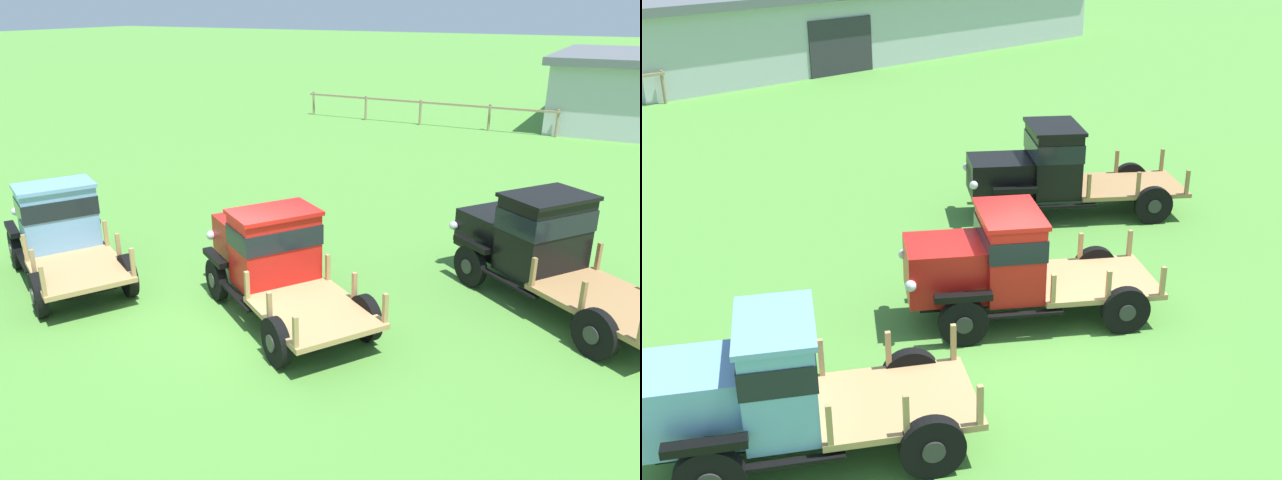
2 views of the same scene
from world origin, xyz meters
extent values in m
plane|color=#518E38|center=(0.00, 0.00, 0.00)|extent=(240.00, 240.00, 0.00)
cylinder|color=#997F60|center=(2.58, 21.25, 0.63)|extent=(0.12, 0.12, 1.26)
cylinder|color=#997F60|center=(-0.54, 21.37, 0.63)|extent=(0.12, 0.12, 1.26)
cylinder|color=#997F60|center=(-3.95, 21.20, 0.63)|extent=(0.12, 0.12, 1.26)
cylinder|color=#997F60|center=(-6.92, 21.17, 0.63)|extent=(0.12, 0.12, 1.26)
cylinder|color=#997F60|center=(-10.14, 21.38, 0.63)|extent=(0.12, 0.12, 1.26)
cube|color=#997F60|center=(-3.78, 21.20, 1.14)|extent=(12.93, 0.08, 0.10)
cylinder|color=black|center=(-6.00, -0.44, 0.45)|extent=(0.88, 0.61, 0.90)
cylinder|color=#2D2D2D|center=(-6.05, -0.54, 0.45)|extent=(0.29, 0.18, 0.32)
cylinder|color=black|center=(-5.15, 1.09, 0.45)|extent=(0.88, 0.61, 0.90)
cylinder|color=#2D2D2D|center=(-5.09, 1.18, 0.45)|extent=(0.29, 0.18, 0.32)
cylinder|color=black|center=(-3.52, -1.82, 0.45)|extent=(0.88, 0.61, 0.90)
cylinder|color=#2D2D2D|center=(-3.58, -1.92, 0.45)|extent=(0.29, 0.18, 0.32)
cylinder|color=black|center=(-2.67, -0.29, 0.45)|extent=(0.88, 0.61, 0.90)
cylinder|color=#2D2D2D|center=(-2.62, -0.19, 0.45)|extent=(0.29, 0.18, 0.32)
cube|color=black|center=(-4.38, -0.34, 0.53)|extent=(4.05, 2.83, 0.12)
cube|color=#70A3D1|center=(-5.75, 0.42, 1.08)|extent=(1.76, 1.72, 0.98)
cube|color=silver|center=(-6.30, 0.73, 1.03)|extent=(0.52, 0.87, 0.73)
sphere|color=silver|center=(-6.63, 0.16, 1.11)|extent=(0.20, 0.20, 0.20)
sphere|color=silver|center=(-5.99, 1.30, 1.11)|extent=(0.20, 0.20, 0.20)
cube|color=black|center=(-6.00, -0.44, 0.95)|extent=(1.00, 0.68, 0.12)
cube|color=black|center=(-5.15, 1.09, 0.95)|extent=(1.00, 0.68, 0.12)
cube|color=#70A3D1|center=(-4.75, -0.13, 1.31)|extent=(1.57, 1.80, 1.44)
cube|color=black|center=(-4.75, -0.13, 1.64)|extent=(1.62, 1.85, 0.40)
cube|color=#70A3D1|center=(-4.75, -0.13, 2.07)|extent=(1.69, 1.91, 0.08)
cube|color=black|center=(-5.09, -0.93, 0.51)|extent=(1.22, 0.77, 0.05)
cube|color=black|center=(-4.25, 0.57, 0.51)|extent=(1.22, 0.77, 0.05)
cube|color=tan|center=(-3.39, -0.89, 0.64)|extent=(2.76, 2.59, 0.10)
cube|color=tan|center=(-4.65, -1.14, 0.99)|extent=(0.11, 0.11, 0.59)
cube|color=tan|center=(-3.84, 0.31, 0.99)|extent=(0.11, 0.11, 0.59)
cube|color=tan|center=(-3.79, -1.62, 0.99)|extent=(0.11, 0.11, 0.59)
cube|color=tan|center=(-2.98, -0.17, 0.99)|extent=(0.11, 0.11, 0.59)
cube|color=tan|center=(-2.93, -2.10, 0.99)|extent=(0.11, 0.11, 0.59)
cube|color=tan|center=(-2.12, -0.65, 0.99)|extent=(0.11, 0.11, 0.59)
cylinder|color=black|center=(-0.94, 0.45, 0.43)|extent=(0.83, 0.63, 0.87)
cylinder|color=#2D2D2D|center=(-1.00, 0.36, 0.43)|extent=(0.27, 0.19, 0.30)
cylinder|color=black|center=(0.04, 1.95, 0.43)|extent=(0.83, 0.63, 0.87)
cylinder|color=#2D2D2D|center=(0.10, 2.05, 0.43)|extent=(0.27, 0.19, 0.30)
cylinder|color=black|center=(1.49, -1.13, 0.43)|extent=(0.83, 0.63, 0.87)
cylinder|color=#2D2D2D|center=(1.43, -1.22, 0.43)|extent=(0.27, 0.19, 0.30)
cylinder|color=black|center=(2.47, 0.38, 0.43)|extent=(0.83, 0.63, 0.87)
cylinder|color=#2D2D2D|center=(2.53, 0.47, 0.43)|extent=(0.27, 0.19, 0.30)
cube|color=black|center=(0.72, 0.45, 0.51)|extent=(4.05, 3.11, 0.12)
cube|color=red|center=(-0.62, 1.31, 1.06)|extent=(1.83, 1.80, 0.97)
cube|color=silver|center=(-1.17, 1.67, 1.01)|extent=(0.59, 0.86, 0.73)
sphere|color=silver|center=(-1.54, 1.11, 1.09)|extent=(0.20, 0.20, 0.20)
sphere|color=silver|center=(-0.81, 2.24, 1.09)|extent=(0.20, 0.20, 0.20)
cube|color=black|center=(-0.94, 0.45, 0.92)|extent=(0.94, 0.71, 0.12)
cube|color=black|center=(0.04, 1.95, 0.92)|extent=(0.94, 0.71, 0.12)
cube|color=red|center=(0.37, 0.67, 1.28)|extent=(1.69, 1.86, 1.42)
cube|color=black|center=(0.37, 0.67, 1.60)|extent=(1.74, 1.91, 0.40)
cube|color=red|center=(0.37, 0.67, 2.03)|extent=(1.81, 1.97, 0.08)
cube|color=black|center=(-0.03, -0.12, 0.49)|extent=(1.24, 0.87, 0.05)
cube|color=black|center=(0.93, 1.36, 0.49)|extent=(1.24, 0.87, 0.05)
cube|color=tan|center=(1.70, -0.19, 0.62)|extent=(2.82, 2.70, 0.10)
cube|color=tan|center=(0.41, -0.37, 0.94)|extent=(0.11, 0.11, 0.53)
cube|color=tan|center=(1.34, 1.06, 0.94)|extent=(0.11, 0.11, 0.53)
cube|color=tan|center=(1.24, -0.91, 0.94)|extent=(0.11, 0.11, 0.53)
cube|color=tan|center=(2.17, 0.52, 0.94)|extent=(0.11, 0.11, 0.53)
cube|color=tan|center=(2.07, -1.45, 0.94)|extent=(0.11, 0.11, 0.53)
cube|color=tan|center=(3.00, -0.02, 0.94)|extent=(0.11, 0.11, 0.53)
cylinder|color=black|center=(3.49, 3.59, 0.45)|extent=(0.84, 0.66, 0.91)
cylinder|color=#2D2D2D|center=(3.44, 3.51, 0.45)|extent=(0.28, 0.21, 0.32)
cylinder|color=black|center=(4.56, 5.10, 0.45)|extent=(0.84, 0.66, 0.91)
cylinder|color=#2D2D2D|center=(4.62, 5.18, 0.45)|extent=(0.28, 0.21, 0.32)
cylinder|color=black|center=(6.20, 1.67, 0.45)|extent=(0.84, 0.66, 0.91)
cylinder|color=#2D2D2D|center=(6.14, 1.59, 0.45)|extent=(0.28, 0.21, 0.32)
cube|color=black|center=(5.37, 3.39, 0.54)|extent=(4.49, 3.59, 0.12)
cube|color=black|center=(3.85, 4.47, 1.02)|extent=(1.95, 1.91, 0.85)
cube|color=silver|center=(3.27, 4.88, 0.98)|extent=(0.64, 0.86, 0.64)
sphere|color=silver|center=(2.86, 4.32, 1.04)|extent=(0.20, 0.20, 0.20)
sphere|color=silver|center=(3.66, 5.45, 1.04)|extent=(0.20, 0.20, 0.20)
cube|color=black|center=(3.49, 3.59, 0.96)|extent=(0.97, 0.77, 0.12)
cube|color=black|center=(4.56, 5.10, 0.96)|extent=(0.97, 0.77, 0.12)
cube|color=black|center=(4.89, 3.73, 1.37)|extent=(1.83, 1.95, 1.54)
cube|color=black|center=(4.89, 3.73, 1.72)|extent=(1.88, 2.01, 0.43)
cube|color=black|center=(4.89, 3.73, 2.18)|extent=(1.96, 2.08, 0.08)
cube|color=black|center=(4.46, 2.93, 0.52)|extent=(1.32, 0.99, 0.05)
cube|color=black|center=(5.50, 4.41, 0.52)|extent=(1.32, 0.99, 0.05)
cube|color=#9E7547|center=(6.41, 2.65, 0.65)|extent=(3.22, 3.03, 0.10)
cube|color=#9E7547|center=(4.94, 2.63, 0.98)|extent=(0.11, 0.11, 0.58)
cube|color=#9E7547|center=(5.95, 4.06, 0.98)|extent=(0.11, 0.11, 0.58)
cube|color=#9E7547|center=(5.90, 1.94, 0.98)|extent=(0.11, 0.11, 0.58)
camera|label=1|loc=(6.50, -8.87, 5.78)|focal=35.00mm
camera|label=2|loc=(-9.00, -8.52, 7.10)|focal=45.00mm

